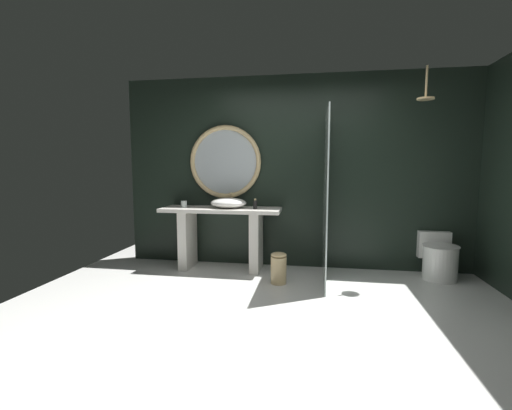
% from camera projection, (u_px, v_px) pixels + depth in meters
% --- Properties ---
extents(ground_plane, '(5.76, 5.76, 0.00)m').
position_uv_depth(ground_plane, '(284.00, 325.00, 3.06)').
color(ground_plane, silver).
extents(back_wall_panel, '(4.80, 0.10, 2.60)m').
position_uv_depth(back_wall_panel, '(296.00, 173.00, 4.78)').
color(back_wall_panel, black).
rests_on(back_wall_panel, ground_plane).
extents(vanity_counter, '(1.60, 0.52, 0.83)m').
position_uv_depth(vanity_counter, '(221.00, 231.00, 4.70)').
color(vanity_counter, silver).
rests_on(vanity_counter, ground_plane).
extents(vessel_sink, '(0.48, 0.40, 0.20)m').
position_uv_depth(vessel_sink, '(229.00, 203.00, 4.66)').
color(vessel_sink, white).
rests_on(vessel_sink, vanity_counter).
extents(tumbler_cup, '(0.08, 0.08, 0.09)m').
position_uv_depth(tumbler_cup, '(184.00, 204.00, 4.71)').
color(tumbler_cup, silver).
rests_on(tumbler_cup, vanity_counter).
extents(soap_dispenser, '(0.05, 0.05, 0.14)m').
position_uv_depth(soap_dispenser, '(255.00, 204.00, 4.54)').
color(soap_dispenser, black).
rests_on(soap_dispenser, vanity_counter).
extents(round_wall_mirror, '(1.01, 0.07, 1.01)m').
position_uv_depth(round_wall_mirror, '(225.00, 162.00, 4.83)').
color(round_wall_mirror, '#D6B77F').
extents(shower_glass_panel, '(0.02, 1.12, 2.03)m').
position_uv_depth(shower_glass_panel, '(326.00, 198.00, 4.15)').
color(shower_glass_panel, silver).
rests_on(shower_glass_panel, ground_plane).
extents(rain_shower_head, '(0.19, 0.19, 0.37)m').
position_uv_depth(rain_shower_head, '(426.00, 95.00, 3.89)').
color(rain_shower_head, '#D6B77F').
extents(toilet, '(0.41, 0.57, 0.55)m').
position_uv_depth(toilet, '(438.00, 258.00, 4.32)').
color(toilet, white).
rests_on(toilet, ground_plane).
extents(waste_bin, '(0.19, 0.19, 0.38)m').
position_uv_depth(waste_bin, '(279.00, 268.00, 4.13)').
color(waste_bin, '#D6B77F').
rests_on(waste_bin, ground_plane).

